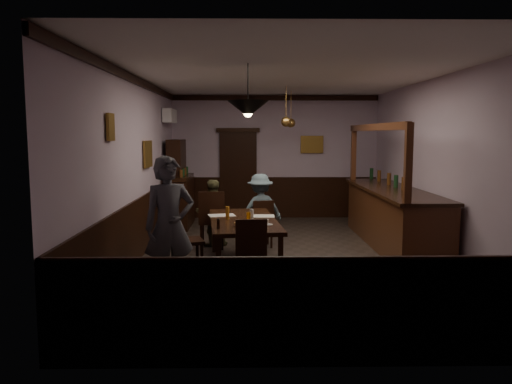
{
  "coord_description": "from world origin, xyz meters",
  "views": [
    {
      "loc": [
        -0.66,
        -8.21,
        2.07
      ],
      "look_at": [
        -0.53,
        -0.42,
        1.15
      ],
      "focal_mm": 35.0,
      "sensor_mm": 36.0,
      "label": 1
    }
  ],
  "objects_px": {
    "person_standing": "(169,226)",
    "bar_counter": "(392,215)",
    "pendant_brass_far": "(291,123)",
    "dining_table": "(243,223)",
    "chair_far_right": "(262,222)",
    "chair_near": "(252,254)",
    "person_seated_right": "(260,209)",
    "pendant_brass_mid": "(286,122)",
    "pendant_iron": "(248,109)",
    "chair_far_left": "(212,217)",
    "chair_side": "(182,236)",
    "person_seated_left": "(212,213)",
    "soda_can": "(248,216)",
    "sideboard": "(179,192)",
    "coffee_cup": "(267,222)"
  },
  "relations": [
    {
      "from": "bar_counter",
      "to": "pendant_brass_far",
      "type": "bearing_deg",
      "value": 127.64
    },
    {
      "from": "coffee_cup",
      "to": "chair_side",
      "type": "bearing_deg",
      "value": 165.53
    },
    {
      "from": "bar_counter",
      "to": "pendant_iron",
      "type": "relative_size",
      "value": 5.57
    },
    {
      "from": "chair_far_left",
      "to": "soda_can",
      "type": "height_order",
      "value": "chair_far_left"
    },
    {
      "from": "chair_far_left",
      "to": "chair_far_right",
      "type": "bearing_deg",
      "value": -174.76
    },
    {
      "from": "dining_table",
      "to": "pendant_brass_mid",
      "type": "relative_size",
      "value": 2.82
    },
    {
      "from": "sideboard",
      "to": "person_standing",
      "type": "bearing_deg",
      "value": -83.51
    },
    {
      "from": "chair_far_left",
      "to": "person_seated_left",
      "type": "xyz_separation_m",
      "value": [
        -0.02,
        0.29,
        0.04
      ]
    },
    {
      "from": "person_standing",
      "to": "pendant_brass_far",
      "type": "xyz_separation_m",
      "value": [
        1.96,
        4.96,
        1.4
      ]
    },
    {
      "from": "chair_far_right",
      "to": "pendant_brass_mid",
      "type": "height_order",
      "value": "pendant_brass_mid"
    },
    {
      "from": "coffee_cup",
      "to": "pendant_brass_mid",
      "type": "bearing_deg",
      "value": 74.95
    },
    {
      "from": "pendant_iron",
      "to": "pendant_brass_mid",
      "type": "height_order",
      "value": "same"
    },
    {
      "from": "chair_near",
      "to": "chair_side",
      "type": "bearing_deg",
      "value": 129.99
    },
    {
      "from": "chair_near",
      "to": "chair_side",
      "type": "relative_size",
      "value": 0.95
    },
    {
      "from": "chair_side",
      "to": "pendant_iron",
      "type": "xyz_separation_m",
      "value": [
        0.98,
        -0.49,
        1.84
      ]
    },
    {
      "from": "coffee_cup",
      "to": "chair_near",
      "type": "bearing_deg",
      "value": -110.3
    },
    {
      "from": "dining_table",
      "to": "chair_far_right",
      "type": "relative_size",
      "value": 2.62
    },
    {
      "from": "chair_side",
      "to": "person_seated_left",
      "type": "bearing_deg",
      "value": -26.8
    },
    {
      "from": "dining_table",
      "to": "pendant_brass_far",
      "type": "distance_m",
      "value": 4.09
    },
    {
      "from": "chair_far_right",
      "to": "soda_can",
      "type": "relative_size",
      "value": 7.28
    },
    {
      "from": "chair_near",
      "to": "pendant_iron",
      "type": "distance_m",
      "value": 1.94
    },
    {
      "from": "chair_near",
      "to": "person_seated_right",
      "type": "bearing_deg",
      "value": 80.94
    },
    {
      "from": "person_seated_left",
      "to": "bar_counter",
      "type": "xyz_separation_m",
      "value": [
        3.32,
        -0.08,
        -0.04
      ]
    },
    {
      "from": "person_seated_right",
      "to": "pendant_brass_far",
      "type": "distance_m",
      "value": 2.71
    },
    {
      "from": "pendant_brass_mid",
      "to": "pendant_brass_far",
      "type": "bearing_deg",
      "value": 80.48
    },
    {
      "from": "person_seated_right",
      "to": "pendant_iron",
      "type": "bearing_deg",
      "value": 65.41
    },
    {
      "from": "sideboard",
      "to": "pendant_iron",
      "type": "distance_m",
      "value": 4.85
    },
    {
      "from": "dining_table",
      "to": "pendant_brass_far",
      "type": "xyz_separation_m",
      "value": [
        1.03,
        3.61,
        1.61
      ]
    },
    {
      "from": "person_seated_left",
      "to": "pendant_brass_far",
      "type": "height_order",
      "value": "pendant_brass_far"
    },
    {
      "from": "chair_far_right",
      "to": "person_seated_left",
      "type": "bearing_deg",
      "value": -21.44
    },
    {
      "from": "dining_table",
      "to": "person_standing",
      "type": "xyz_separation_m",
      "value": [
        -0.93,
        -1.34,
        0.21
      ]
    },
    {
      "from": "chair_side",
      "to": "person_standing",
      "type": "relative_size",
      "value": 0.56
    },
    {
      "from": "pendant_brass_far",
      "to": "dining_table",
      "type": "bearing_deg",
      "value": -105.97
    },
    {
      "from": "chair_far_left",
      "to": "chair_near",
      "type": "relative_size",
      "value": 1.1
    },
    {
      "from": "chair_side",
      "to": "sideboard",
      "type": "height_order",
      "value": "sideboard"
    },
    {
      "from": "person_seated_right",
      "to": "soda_can",
      "type": "bearing_deg",
      "value": 63.17
    },
    {
      "from": "chair_side",
      "to": "pendant_iron",
      "type": "relative_size",
      "value": 1.41
    },
    {
      "from": "chair_side",
      "to": "bar_counter",
      "type": "distance_m",
      "value": 4.02
    },
    {
      "from": "chair_side",
      "to": "person_seated_left",
      "type": "height_order",
      "value": "person_seated_left"
    },
    {
      "from": "chair_far_left",
      "to": "soda_can",
      "type": "relative_size",
      "value": 8.74
    },
    {
      "from": "chair_near",
      "to": "pendant_brass_far",
      "type": "xyz_separation_m",
      "value": [
        0.91,
        4.93,
        1.77
      ]
    },
    {
      "from": "person_standing",
      "to": "sideboard",
      "type": "height_order",
      "value": "sideboard"
    },
    {
      "from": "person_standing",
      "to": "bar_counter",
      "type": "distance_m",
      "value": 4.59
    },
    {
      "from": "chair_side",
      "to": "pendant_iron",
      "type": "bearing_deg",
      "value": -133.61
    },
    {
      "from": "chair_near",
      "to": "chair_far_right",
      "type": "bearing_deg",
      "value": 79.9
    },
    {
      "from": "pendant_iron",
      "to": "pendant_brass_mid",
      "type": "relative_size",
      "value": 0.88
    },
    {
      "from": "chair_near",
      "to": "chair_far_left",
      "type": "bearing_deg",
      "value": 99.86
    },
    {
      "from": "person_seated_left",
      "to": "dining_table",
      "type": "bearing_deg",
      "value": 94.87
    },
    {
      "from": "person_seated_right",
      "to": "pendant_brass_mid",
      "type": "xyz_separation_m",
      "value": [
        0.53,
        0.83,
        1.64
      ]
    },
    {
      "from": "person_standing",
      "to": "coffee_cup",
      "type": "relative_size",
      "value": 22.36
    }
  ]
}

